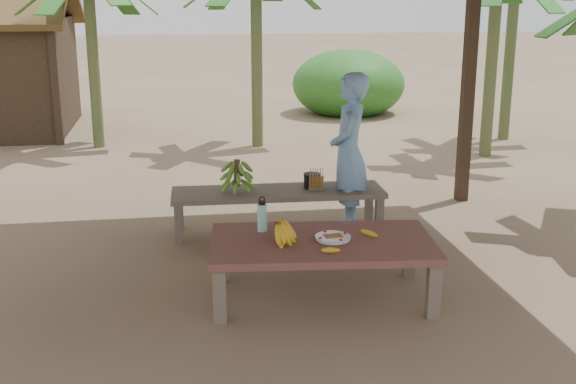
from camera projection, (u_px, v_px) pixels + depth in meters
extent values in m
plane|color=brown|center=(253.00, 287.00, 6.17)|extent=(80.00, 80.00, 0.00)
cube|color=black|center=(468.00, 89.00, 8.42)|extent=(0.13, 0.13, 2.70)
cube|color=brown|center=(220.00, 296.00, 5.45)|extent=(0.11, 0.11, 0.44)
cube|color=brown|center=(434.00, 290.00, 5.54)|extent=(0.11, 0.11, 0.44)
cube|color=brown|center=(223.00, 257.00, 6.26)|extent=(0.11, 0.11, 0.44)
cube|color=brown|center=(409.00, 253.00, 6.35)|extent=(0.11, 0.11, 0.44)
cube|color=maroon|center=(322.00, 244.00, 5.83)|extent=(1.89, 1.17, 0.06)
cube|color=brown|center=(179.00, 224.00, 7.22)|extent=(0.08, 0.08, 0.40)
cube|color=brown|center=(379.00, 216.00, 7.47)|extent=(0.08, 0.08, 0.40)
cube|color=brown|center=(179.00, 210.00, 7.66)|extent=(0.08, 0.08, 0.40)
cube|color=brown|center=(369.00, 204.00, 7.91)|extent=(0.08, 0.08, 0.40)
cube|color=brown|center=(278.00, 193.00, 7.50)|extent=(2.22, 0.66, 0.05)
cylinder|color=white|center=(333.00, 239.00, 5.83)|extent=(0.27, 0.27, 0.01)
cylinder|color=white|center=(333.00, 237.00, 5.83)|extent=(0.29, 0.29, 0.02)
cube|color=brown|center=(333.00, 237.00, 5.83)|extent=(0.16, 0.12, 0.02)
ellipsoid|color=yellow|center=(331.00, 250.00, 5.53)|extent=(0.17, 0.06, 0.04)
ellipsoid|color=yellow|center=(369.00, 233.00, 5.93)|extent=(0.14, 0.15, 0.04)
cylinder|color=#45D8D1|center=(262.00, 218.00, 6.02)|extent=(0.08, 0.08, 0.23)
cylinder|color=black|center=(262.00, 203.00, 5.99)|extent=(0.06, 0.06, 0.03)
torus|color=black|center=(262.00, 199.00, 5.98)|extent=(0.05, 0.01, 0.05)
cylinder|color=black|center=(312.00, 181.00, 7.56)|extent=(0.18, 0.18, 0.15)
imported|color=#76A4DF|center=(349.00, 153.00, 7.48)|extent=(0.57, 0.70, 1.66)
cylinder|color=#596638|center=(492.00, 57.00, 10.75)|extent=(0.18, 0.18, 3.01)
cylinder|color=#596638|center=(257.00, 53.00, 11.48)|extent=(0.18, 0.18, 3.01)
cylinder|color=#596638|center=(93.00, 56.00, 11.43)|extent=(0.18, 0.18, 2.93)
cylinder|color=#596638|center=(511.00, 40.00, 12.01)|extent=(0.18, 0.18, 3.35)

